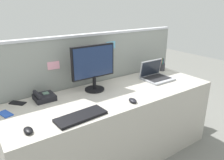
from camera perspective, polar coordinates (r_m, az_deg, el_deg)
The scene contains 12 objects.
ground_plane at distance 2.53m, azimuth 0.68°, elevation -19.23°, with size 10.00×10.00×0.00m, color slate.
desk at distance 2.31m, azimuth 0.72°, elevation -11.98°, with size 2.14×0.73×0.75m, color #ADA89E.
cubicle_divider at distance 2.50m, azimuth -4.67°, elevation -2.57°, with size 2.27×0.08×1.29m.
desktop_monitor at distance 2.14m, azimuth -4.90°, elevation 3.95°, with size 0.46×0.20×0.46m.
laptop at distance 2.57m, azimuth 11.29°, elevation 1.30°, with size 0.32×0.28×0.21m.
desk_phone at distance 2.07m, azimuth -17.56°, elevation -4.26°, with size 0.18×0.18×0.09m.
keyboard_main at distance 1.71m, azimuth -8.17°, elevation -9.46°, with size 0.40×0.16×0.02m, color black.
computer_mouse_right_hand at distance 1.95m, azimuth 5.48°, elevation -5.38°, with size 0.06×0.10×0.03m, color black.
computer_mouse_left_hand at distance 1.63m, azimuth -21.20°, elevation -12.26°, with size 0.06×0.10×0.03m, color black.
pen_cup at distance 2.90m, azimuth 13.12°, elevation 3.38°, with size 0.06×0.06×0.17m.
cell_phone_blue_case at distance 1.94m, azimuth -26.25°, elevation -8.00°, with size 0.07×0.13×0.01m, color blue.
cell_phone_black_slab at distance 2.09m, azimuth -23.61°, elevation -5.59°, with size 0.06×0.14×0.01m, color black.
Camera 1 is at (-1.15, -1.60, 1.59)m, focal length 34.71 mm.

